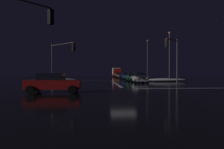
# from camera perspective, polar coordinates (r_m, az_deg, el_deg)

# --- Properties ---
(ground) EXTENTS (120.00, 120.00, 0.10)m
(ground) POSITION_cam_1_polar(r_m,az_deg,el_deg) (20.24, 3.18, -4.11)
(ground) COLOR black
(stop_line_north) EXTENTS (0.35, 14.74, 0.01)m
(stop_line_north) POSITION_cam_1_polar(r_m,az_deg,el_deg) (28.77, 1.16, -2.59)
(stop_line_north) COLOR white
(stop_line_north) RESTS_ON ground
(centre_line_ns) EXTENTS (22.00, 0.15, 0.01)m
(centre_line_ns) POSITION_cam_1_polar(r_m,az_deg,el_deg) (40.32, -0.20, -1.66)
(centre_line_ns) COLOR yellow
(centre_line_ns) RESTS_ON ground
(crosswalk_bar_east) EXTENTS (14.74, 0.40, 0.01)m
(crosswalk_bar_east) POSITION_cam_1_polar(r_m,az_deg,el_deg) (22.94, 25.31, -3.48)
(crosswalk_bar_east) COLOR white
(crosswalk_bar_east) RESTS_ON ground
(snow_bank_left_curb) EXTENTS (6.26, 1.50, 0.50)m
(snow_bank_left_curb) POSITION_cam_1_polar(r_m,az_deg,el_deg) (37.44, -14.37, -1.48)
(snow_bank_left_curb) COLOR white
(snow_bank_left_curb) RESTS_ON ground
(snow_bank_right_curb) EXTENTS (6.91, 1.50, 0.58)m
(snow_bank_right_curb) POSITION_cam_1_polar(r_m,az_deg,el_deg) (36.67, 15.14, -1.47)
(snow_bank_right_curb) COLOR white
(snow_bank_right_curb) RESTS_ON ground
(sedan_silver) EXTENTS (2.02, 4.33, 1.57)m
(sedan_silver) POSITION_cam_1_polar(r_m,az_deg,el_deg) (31.26, 7.69, -0.87)
(sedan_silver) COLOR #B7B7BC
(sedan_silver) RESTS_ON ground
(sedan_green) EXTENTS (2.02, 4.33, 1.57)m
(sedan_green) POSITION_cam_1_polar(r_m,az_deg,el_deg) (36.78, 5.74, -0.64)
(sedan_green) COLOR #14512D
(sedan_green) RESTS_ON ground
(sedan_blue) EXTENTS (2.02, 4.33, 1.57)m
(sedan_blue) POSITION_cam_1_polar(r_m,az_deg,el_deg) (43.47, 4.22, -0.44)
(sedan_blue) COLOR navy
(sedan_blue) RESTS_ON ground
(sedan_black) EXTENTS (2.02, 4.33, 1.57)m
(sedan_black) POSITION_cam_1_polar(r_m,az_deg,el_deg) (49.13, 3.55, -0.32)
(sedan_black) COLOR black
(sedan_black) RESTS_ON ground
(sedan_gray) EXTENTS (2.02, 4.33, 1.57)m
(sedan_gray) POSITION_cam_1_polar(r_m,az_deg,el_deg) (55.11, 2.39, -0.21)
(sedan_gray) COLOR slate
(sedan_gray) RESTS_ON ground
(sedan_orange) EXTENTS (2.02, 4.33, 1.57)m
(sedan_orange) POSITION_cam_1_polar(r_m,az_deg,el_deg) (61.81, 1.84, -0.12)
(sedan_orange) COLOR #C66014
(sedan_orange) RESTS_ON ground
(box_truck) EXTENTS (2.68, 8.28, 3.08)m
(box_truck) POSITION_cam_1_polar(r_m,az_deg,el_deg) (69.04, 1.25, 0.72)
(box_truck) COLOR red
(box_truck) RESTS_ON ground
(sedan_red_crossing) EXTENTS (4.33, 2.02, 1.57)m
(sedan_red_crossing) POSITION_cam_1_polar(r_m,az_deg,el_deg) (16.77, -16.14, -2.21)
(sedan_red_crossing) COLOR maroon
(sedan_red_crossing) RESTS_ON ground
(traffic_signal_sw) EXTENTS (3.58, 3.58, 6.37)m
(traffic_signal_sw) POSITION_cam_1_polar(r_m,az_deg,el_deg) (13.77, -26.44, 12.28)
(traffic_signal_sw) COLOR #4C4C51
(traffic_signal_sw) RESTS_ON ground
(traffic_signal_nw) EXTENTS (3.72, 3.72, 5.67)m
(traffic_signal_nw) POSITION_cam_1_polar(r_m,az_deg,el_deg) (28.05, -14.06, 5.41)
(traffic_signal_nw) COLOR #4C4C51
(traffic_signal_nw) RESTS_ON ground
(traffic_signal_ne) EXTENTS (2.72, 2.72, 6.47)m
(traffic_signal_ne) POSITION_cam_1_polar(r_m,az_deg,el_deg) (30.00, 16.73, 5.94)
(traffic_signal_ne) COLOR #4C4C51
(traffic_signal_ne) RESTS_ON ground
(streetlamp_right_far) EXTENTS (0.44, 0.44, 9.76)m
(streetlamp_right_far) POSITION_cam_1_polar(r_m,az_deg,el_deg) (51.80, 9.94, 5.02)
(streetlamp_right_far) COLOR #424247
(streetlamp_right_far) RESTS_ON ground
(streetlamp_right_near) EXTENTS (0.44, 0.44, 8.59)m
(streetlamp_right_near) POSITION_cam_1_polar(r_m,az_deg,el_deg) (36.44, 15.85, 5.90)
(streetlamp_right_near) COLOR #424247
(streetlamp_right_near) RESTS_ON ground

